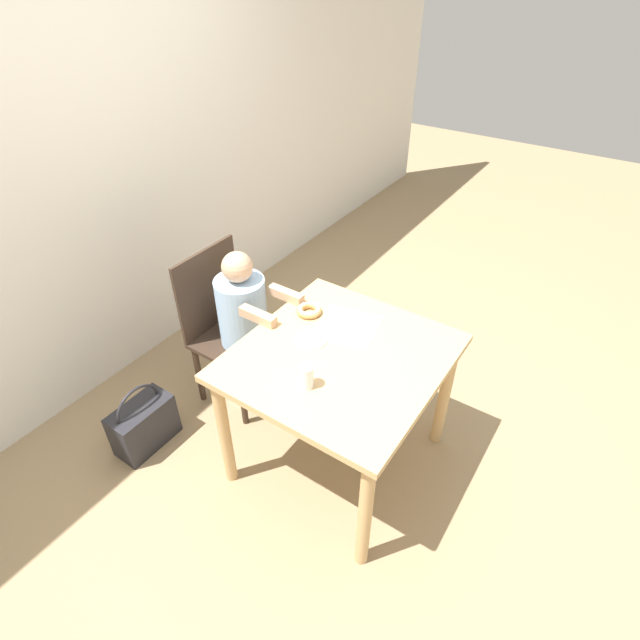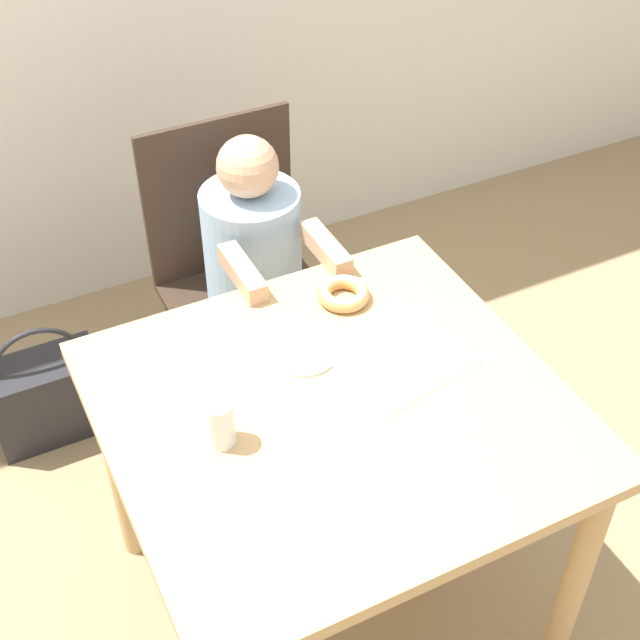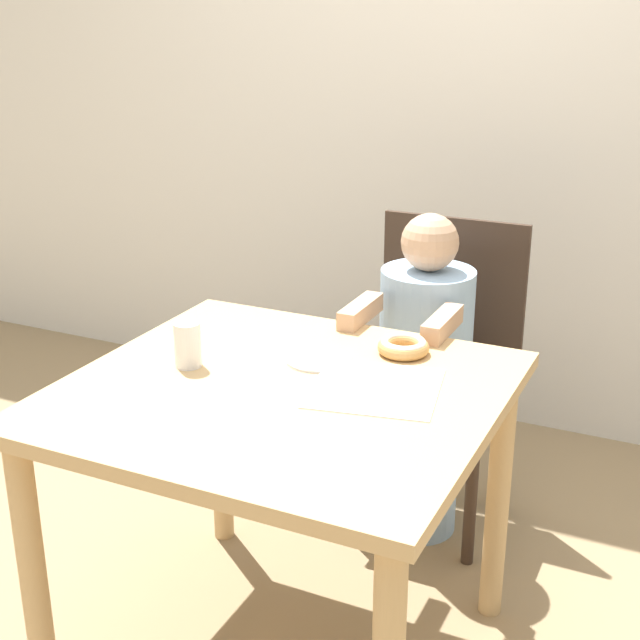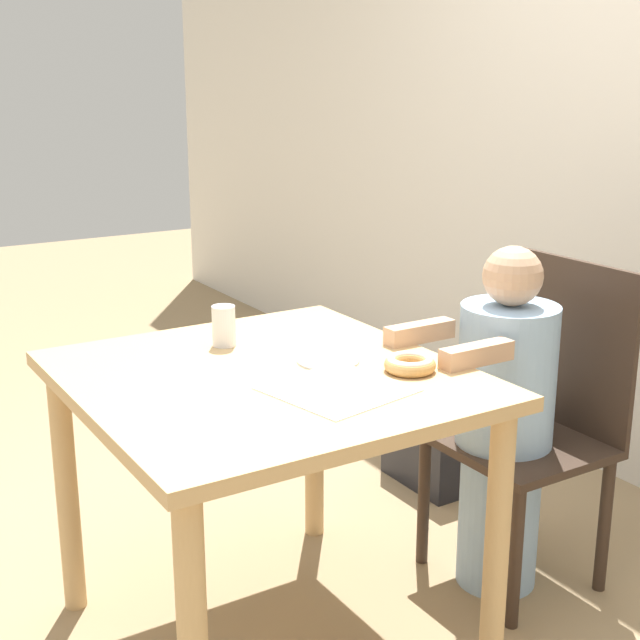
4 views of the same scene
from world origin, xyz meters
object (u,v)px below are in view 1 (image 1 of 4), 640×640
donut (309,310)px  cup (306,377)px  child_figure (245,332)px  chair (228,326)px  handbag (144,424)px

donut → cup: 0.52m
cup → child_figure: bearing=62.3°
chair → handbag: chair is taller
handbag → chair: bearing=-10.3°
handbag → donut: bearing=-42.6°
child_figure → donut: size_ratio=7.90×
handbag → child_figure: bearing=-21.4°
chair → handbag: bearing=169.7°
child_figure → donut: (0.07, -0.39, 0.27)m
donut → cup: bearing=-146.1°
handbag → cup: 1.15m
child_figure → donut: 0.48m
cup → donut: bearing=33.9°
chair → child_figure: (0.00, -0.13, 0.01)m
child_figure → handbag: size_ratio=2.42×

